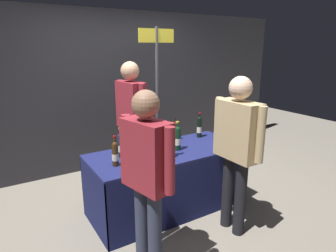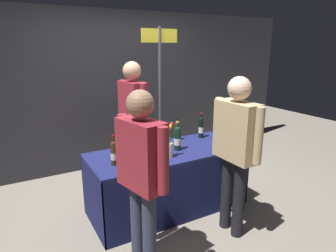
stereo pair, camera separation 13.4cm
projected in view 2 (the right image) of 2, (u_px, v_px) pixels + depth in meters
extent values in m
plane|color=gray|center=(168.00, 207.00, 3.65)|extent=(12.00, 12.00, 0.00)
cube|color=#2D2D33|center=(116.00, 90.00, 4.77)|extent=(6.86, 0.12, 2.48)
cube|color=#191E51|center=(168.00, 152.00, 3.46)|extent=(1.86, 0.80, 0.02)
cube|color=#141942|center=(186.00, 194.00, 3.22)|extent=(1.86, 0.01, 0.72)
cube|color=#141942|center=(153.00, 169.00, 3.88)|extent=(1.86, 0.01, 0.72)
cube|color=#141942|center=(92.00, 200.00, 3.12)|extent=(0.01, 0.80, 0.72)
cube|color=#141942|center=(227.00, 166.00, 3.99)|extent=(0.01, 0.80, 0.72)
cylinder|color=#38230F|center=(114.00, 155.00, 3.01)|extent=(0.07, 0.07, 0.22)
sphere|color=#38230F|center=(113.00, 144.00, 2.98)|extent=(0.06, 0.06, 0.06)
cylinder|color=#38230F|center=(113.00, 141.00, 2.97)|extent=(0.03, 0.03, 0.08)
cylinder|color=maroon|center=(113.00, 136.00, 2.96)|extent=(0.03, 0.03, 0.02)
cylinder|color=beige|center=(114.00, 156.00, 3.02)|extent=(0.07, 0.07, 0.07)
cylinder|color=black|center=(201.00, 128.00, 3.91)|extent=(0.07, 0.07, 0.25)
sphere|color=black|center=(201.00, 119.00, 3.88)|extent=(0.06, 0.06, 0.06)
cylinder|color=black|center=(201.00, 117.00, 3.87)|extent=(0.03, 0.03, 0.07)
cylinder|color=maroon|center=(202.00, 114.00, 3.86)|extent=(0.03, 0.03, 0.02)
cylinder|color=beige|center=(201.00, 130.00, 3.92)|extent=(0.07, 0.07, 0.08)
cylinder|color=black|center=(221.00, 133.00, 3.74)|extent=(0.08, 0.08, 0.25)
sphere|color=black|center=(221.00, 123.00, 3.70)|extent=(0.08, 0.08, 0.08)
cylinder|color=black|center=(221.00, 120.00, 3.69)|extent=(0.03, 0.03, 0.07)
cylinder|color=black|center=(221.00, 117.00, 3.68)|extent=(0.04, 0.04, 0.02)
cylinder|color=beige|center=(221.00, 134.00, 3.74)|extent=(0.08, 0.08, 0.08)
cylinder|color=black|center=(177.00, 140.00, 3.44)|extent=(0.08, 0.08, 0.25)
sphere|color=black|center=(178.00, 130.00, 3.41)|extent=(0.08, 0.08, 0.08)
cylinder|color=black|center=(178.00, 126.00, 3.40)|extent=(0.03, 0.03, 0.08)
cylinder|color=#B7932D|center=(178.00, 122.00, 3.38)|extent=(0.04, 0.04, 0.02)
cylinder|color=beige|center=(177.00, 141.00, 3.45)|extent=(0.08, 0.08, 0.08)
cylinder|color=#38230F|center=(177.00, 132.00, 3.81)|extent=(0.06, 0.06, 0.21)
sphere|color=#38230F|center=(177.00, 124.00, 3.78)|extent=(0.06, 0.06, 0.06)
cylinder|color=#38230F|center=(177.00, 122.00, 3.77)|extent=(0.02, 0.02, 0.07)
cylinder|color=black|center=(177.00, 119.00, 3.76)|extent=(0.03, 0.03, 0.02)
cylinder|color=beige|center=(177.00, 134.00, 3.81)|extent=(0.07, 0.07, 0.07)
cylinder|color=#192333|center=(120.00, 146.00, 3.25)|extent=(0.07, 0.07, 0.24)
sphere|color=#192333|center=(120.00, 136.00, 3.22)|extent=(0.07, 0.07, 0.07)
cylinder|color=#192333|center=(119.00, 132.00, 3.21)|extent=(0.02, 0.02, 0.08)
cylinder|color=#B7932D|center=(119.00, 128.00, 3.20)|extent=(0.03, 0.03, 0.02)
cylinder|color=beige|center=(120.00, 148.00, 3.26)|extent=(0.07, 0.07, 0.08)
cylinder|color=silver|center=(148.00, 155.00, 3.31)|extent=(0.07, 0.07, 0.00)
cylinder|color=silver|center=(148.00, 152.00, 3.30)|extent=(0.01, 0.01, 0.06)
cone|color=silver|center=(148.00, 147.00, 3.28)|extent=(0.06, 0.06, 0.06)
cylinder|color=silver|center=(168.00, 150.00, 3.23)|extent=(0.10, 0.10, 0.17)
cylinder|color=#38722D|center=(170.00, 139.00, 3.17)|extent=(0.03, 0.03, 0.27)
ellipsoid|color=red|center=(170.00, 127.00, 3.15)|extent=(0.03, 0.03, 0.05)
cylinder|color=#38722D|center=(168.00, 139.00, 3.20)|extent=(0.02, 0.02, 0.24)
ellipsoid|color=red|center=(168.00, 129.00, 3.17)|extent=(0.03, 0.03, 0.05)
cylinder|color=#38722D|center=(169.00, 139.00, 3.18)|extent=(0.03, 0.04, 0.27)
ellipsoid|color=gold|center=(170.00, 127.00, 3.14)|extent=(0.03, 0.03, 0.05)
cylinder|color=#38722D|center=(167.00, 138.00, 3.18)|extent=(0.04, 0.05, 0.28)
ellipsoid|color=#E05B1E|center=(167.00, 126.00, 3.12)|extent=(0.03, 0.03, 0.05)
cylinder|color=#38722D|center=(170.00, 138.00, 3.18)|extent=(0.04, 0.02, 0.29)
ellipsoid|color=red|center=(172.00, 124.00, 3.16)|extent=(0.03, 0.03, 0.05)
cylinder|color=#38722D|center=(169.00, 140.00, 3.18)|extent=(0.02, 0.02, 0.25)
ellipsoid|color=pink|center=(169.00, 128.00, 3.16)|extent=(0.03, 0.03, 0.05)
cylinder|color=black|center=(132.00, 156.00, 4.15)|extent=(0.12, 0.12, 0.87)
cylinder|color=black|center=(138.00, 159.00, 4.02)|extent=(0.12, 0.12, 0.87)
cube|color=maroon|center=(133.00, 105.00, 3.89)|extent=(0.26, 0.47, 0.62)
sphere|color=tan|center=(132.00, 71.00, 3.77)|extent=(0.24, 0.24, 0.24)
cylinder|color=maroon|center=(123.00, 100.00, 4.09)|extent=(0.08, 0.08, 0.57)
cylinder|color=maroon|center=(144.00, 106.00, 3.67)|extent=(0.08, 0.08, 0.57)
cylinder|color=black|center=(239.00, 199.00, 3.01)|extent=(0.12, 0.12, 0.83)
cylinder|color=black|center=(227.00, 192.00, 3.17)|extent=(0.12, 0.12, 0.83)
cube|color=tan|center=(237.00, 131.00, 2.90)|extent=(0.22, 0.48, 0.59)
sphere|color=beige|center=(239.00, 88.00, 2.79)|extent=(0.23, 0.23, 0.23)
cylinder|color=tan|center=(259.00, 136.00, 2.66)|extent=(0.08, 0.08, 0.54)
cylinder|color=tan|center=(218.00, 123.00, 3.13)|extent=(0.08, 0.08, 0.54)
cylinder|color=#2D3347|center=(149.00, 234.00, 2.48)|extent=(0.12, 0.12, 0.81)
cylinder|color=#2D3347|center=(138.00, 225.00, 2.60)|extent=(0.12, 0.12, 0.81)
cube|color=maroon|center=(141.00, 155.00, 2.36)|extent=(0.30, 0.47, 0.57)
sphere|color=#8C664C|center=(140.00, 104.00, 2.25)|extent=(0.22, 0.22, 0.22)
cylinder|color=maroon|center=(163.00, 161.00, 2.16)|extent=(0.08, 0.08, 0.53)
cylinder|color=maroon|center=(123.00, 144.00, 2.54)|extent=(0.08, 0.08, 0.53)
cylinder|color=#47474C|center=(160.00, 104.00, 4.37)|extent=(0.04, 0.04, 2.20)
cube|color=yellow|center=(160.00, 36.00, 4.11)|extent=(0.56, 0.02, 0.19)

